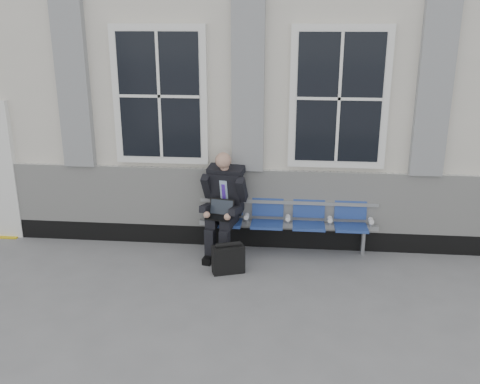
# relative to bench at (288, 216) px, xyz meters

# --- Properties ---
(ground) EXTENTS (70.00, 70.00, 0.00)m
(ground) POSITION_rel_bench_xyz_m (0.30, -1.32, -0.55)
(ground) COLOR slate
(ground) RESTS_ON ground
(station_building) EXTENTS (14.40, 4.40, 4.49)m
(station_building) POSITION_rel_bench_xyz_m (0.28, 2.15, 1.67)
(station_building) COLOR beige
(station_building) RESTS_ON ground
(bench) EXTENTS (2.60, 0.47, 0.91)m
(bench) POSITION_rel_bench_xyz_m (0.00, 0.00, 0.00)
(bench) COLOR #9EA0A3
(bench) RESTS_ON ground
(businessman) EXTENTS (0.67, 0.90, 1.52)m
(businessman) POSITION_rel_bench_xyz_m (-0.92, -0.14, 0.26)
(businessman) COLOR black
(businessman) RESTS_ON ground
(briefcase) EXTENTS (0.47, 0.32, 0.44)m
(briefcase) POSITION_rel_bench_xyz_m (-0.78, -0.79, -0.35)
(briefcase) COLOR black
(briefcase) RESTS_ON ground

